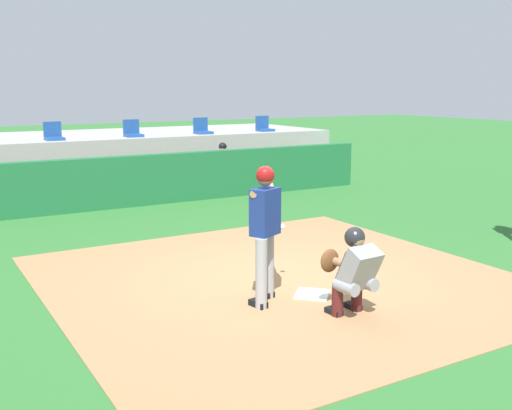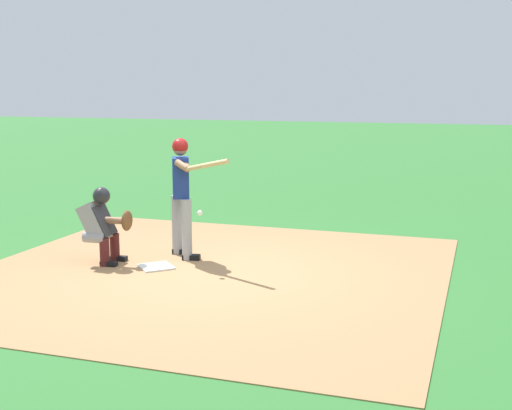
# 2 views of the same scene
# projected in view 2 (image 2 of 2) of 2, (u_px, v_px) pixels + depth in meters

# --- Properties ---
(ground_plane) EXTENTS (80.00, 80.00, 0.00)m
(ground_plane) POSITION_uv_depth(u_px,v_px,m) (208.00, 273.00, 9.47)
(ground_plane) COLOR #2D6B2D
(dirt_infield) EXTENTS (6.40, 6.40, 0.01)m
(dirt_infield) POSITION_uv_depth(u_px,v_px,m) (208.00, 273.00, 9.47)
(dirt_infield) COLOR #9E754C
(dirt_infield) RESTS_ON ground
(home_plate) EXTENTS (0.62, 0.62, 0.02)m
(home_plate) POSITION_uv_depth(u_px,v_px,m) (156.00, 267.00, 9.71)
(home_plate) COLOR white
(home_plate) RESTS_ON dirt_infield
(batter_at_plate) EXTENTS (0.89, 1.24, 1.80)m
(batter_at_plate) POSITION_uv_depth(u_px,v_px,m) (182.00, 190.00, 10.14)
(batter_at_plate) COLOR #99999E
(batter_at_plate) RESTS_ON ground
(catcher_crouched) EXTENTS (0.50, 1.88, 1.13)m
(catcher_crouched) POSITION_uv_depth(u_px,v_px,m) (103.00, 222.00, 9.90)
(catcher_crouched) COLOR gray
(catcher_crouched) RESTS_ON ground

